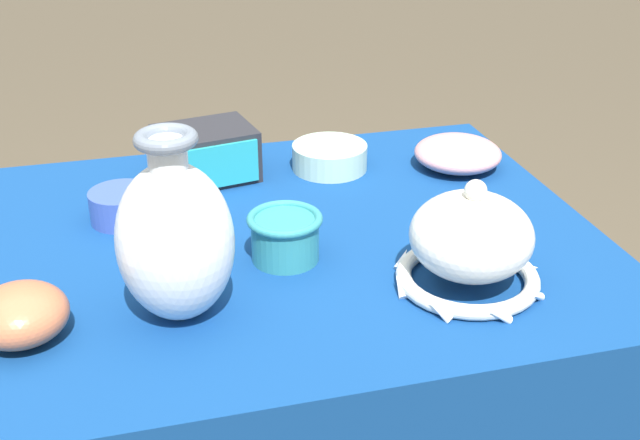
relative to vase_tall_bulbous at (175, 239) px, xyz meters
name	(u,v)px	position (x,y,z in m)	size (l,w,h in m)	color
display_table	(262,284)	(0.14, 0.17, -0.19)	(1.06, 0.79, 0.73)	olive
vase_tall_bulbous	(175,239)	(0.00, 0.00, 0.00)	(0.15, 0.15, 0.26)	white
vase_dome_bell	(470,244)	(0.40, -0.03, -0.05)	(0.21, 0.21, 0.16)	white
mosaic_tile_box	(206,154)	(0.09, 0.43, -0.07)	(0.19, 0.16, 0.09)	#232328
bowl_shallow_terracotta	(20,314)	(-0.20, -0.01, -0.08)	(0.12, 0.12, 0.07)	#BC6642
pot_squat_cobalt	(122,206)	(-0.06, 0.30, -0.09)	(0.10, 0.10, 0.05)	#3851A8
pot_squat_celadon	(330,157)	(0.32, 0.42, -0.09)	(0.14, 0.14, 0.05)	#A8CCB7
cup_wide_teal	(285,235)	(0.16, 0.11, -0.07)	(0.11, 0.11, 0.07)	teal
bowl_shallow_rose	(458,153)	(0.55, 0.36, -0.08)	(0.16, 0.16, 0.06)	#D19399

